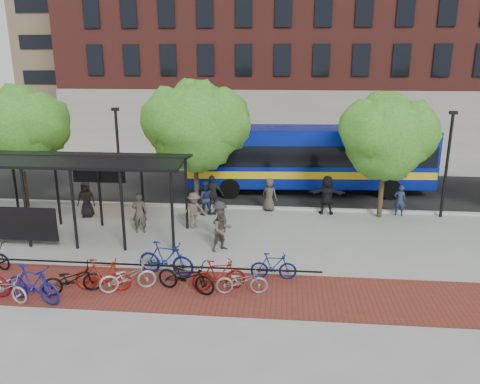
# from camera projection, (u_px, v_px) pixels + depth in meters

# --- Properties ---
(ground) EXTENTS (160.00, 160.00, 0.00)m
(ground) POSITION_uv_depth(u_px,v_px,m) (252.00, 237.00, 20.21)
(ground) COLOR #9E9E99
(ground) RESTS_ON ground
(asphalt_street) EXTENTS (160.00, 8.00, 0.01)m
(asphalt_street) POSITION_uv_depth(u_px,v_px,m) (261.00, 188.00, 27.86)
(asphalt_street) COLOR black
(asphalt_street) RESTS_ON ground
(curb) EXTENTS (160.00, 0.25, 0.12)m
(curb) POSITION_uv_depth(u_px,v_px,m) (257.00, 208.00, 24.02)
(curb) COLOR #B7B7B2
(curb) RESTS_ON ground
(brick_strip) EXTENTS (24.00, 3.00, 0.01)m
(brick_strip) POSITION_uv_depth(u_px,v_px,m) (182.00, 290.00, 15.61)
(brick_strip) COLOR maroon
(brick_strip) RESTS_ON ground
(bike_rack_rail) EXTENTS (12.00, 0.05, 0.95)m
(bike_rack_rail) POSITION_uv_depth(u_px,v_px,m) (151.00, 277.00, 16.59)
(bike_rack_rail) COLOR black
(bike_rack_rail) RESTS_ON ground
(building_brick) EXTENTS (55.00, 14.00, 20.00)m
(building_brick) POSITION_uv_depth(u_px,v_px,m) (385.00, 28.00, 41.41)
(building_brick) COLOR maroon
(building_brick) RESTS_ON ground
(bus_shelter) EXTENTS (10.60, 3.07, 3.60)m
(bus_shelter) POSITION_uv_depth(u_px,v_px,m) (59.00, 168.00, 19.66)
(bus_shelter) COLOR black
(bus_shelter) RESTS_ON ground
(tree_a) EXTENTS (4.90, 4.00, 6.18)m
(tree_a) POSITION_uv_depth(u_px,v_px,m) (19.00, 125.00, 23.31)
(tree_a) COLOR #382619
(tree_a) RESTS_ON ground
(tree_b) EXTENTS (5.15, 4.20, 6.47)m
(tree_b) POSITION_uv_depth(u_px,v_px,m) (197.00, 123.00, 22.44)
(tree_b) COLOR #382619
(tree_b) RESTS_ON ground
(tree_c) EXTENTS (4.66, 3.80, 5.92)m
(tree_c) POSITION_uv_depth(u_px,v_px,m) (388.00, 134.00, 21.75)
(tree_c) COLOR #382619
(tree_c) RESTS_ON ground
(lamp_post_left) EXTENTS (0.35, 0.20, 5.12)m
(lamp_post_left) POSITION_uv_depth(u_px,v_px,m) (119.00, 155.00, 23.52)
(lamp_post_left) COLOR black
(lamp_post_left) RESTS_ON ground
(lamp_post_right) EXTENTS (0.35, 0.20, 5.12)m
(lamp_post_right) POSITION_uv_depth(u_px,v_px,m) (447.00, 162.00, 22.09)
(lamp_post_right) COLOR black
(lamp_post_right) RESTS_ON ground
(bus) EXTENTS (13.96, 4.00, 3.72)m
(bus) POSITION_uv_depth(u_px,v_px,m) (308.00, 155.00, 26.57)
(bus) COLOR #081B94
(bus) RESTS_ON ground
(bike_2) EXTENTS (1.85, 1.02, 0.92)m
(bike_2) POSITION_uv_depth(u_px,v_px,m) (5.00, 287.00, 14.85)
(bike_2) COLOR #B3B3B6
(bike_2) RESTS_ON ground
(bike_3) EXTENTS (2.15, 1.13, 1.24)m
(bike_3) POSITION_uv_depth(u_px,v_px,m) (33.00, 284.00, 14.74)
(bike_3) COLOR navy
(bike_3) RESTS_ON ground
(bike_4) EXTENTS (2.02, 1.35, 1.00)m
(bike_4) POSITION_uv_depth(u_px,v_px,m) (72.00, 279.00, 15.32)
(bike_4) COLOR black
(bike_4) RESTS_ON ground
(bike_5) EXTENTS (1.92, 0.65, 1.14)m
(bike_5) POSITION_uv_depth(u_px,v_px,m) (103.00, 275.00, 15.47)
(bike_5) COLOR #A11B0E
(bike_5) RESTS_ON ground
(bike_6) EXTENTS (1.97, 1.35, 0.98)m
(bike_6) POSITION_uv_depth(u_px,v_px,m) (128.00, 277.00, 15.51)
(bike_6) COLOR #B0B0B3
(bike_6) RESTS_ON ground
(bike_7) EXTENTS (2.17, 0.97, 1.26)m
(bike_7) POSITION_uv_depth(u_px,v_px,m) (166.00, 259.00, 16.57)
(bike_7) COLOR navy
(bike_7) RESTS_ON ground
(bike_8) EXTENTS (2.19, 1.27, 1.09)m
(bike_8) POSITION_uv_depth(u_px,v_px,m) (186.00, 276.00, 15.42)
(bike_8) COLOR black
(bike_8) RESTS_ON ground
(bike_9) EXTENTS (1.88, 0.95, 1.09)m
(bike_9) POSITION_uv_depth(u_px,v_px,m) (219.00, 275.00, 15.52)
(bike_9) COLOR maroon
(bike_9) RESTS_ON ground
(bike_10) EXTENTS (1.76, 0.78, 0.90)m
(bike_10) POSITION_uv_depth(u_px,v_px,m) (242.00, 281.00, 15.31)
(bike_10) COLOR gray
(bike_10) RESTS_ON ground
(bike_11) EXTENTS (1.63, 0.50, 0.97)m
(bike_11) POSITION_uv_depth(u_px,v_px,m) (274.00, 266.00, 16.31)
(bike_11) COLOR navy
(bike_11) RESTS_ON ground
(pedestrian_0) EXTENTS (0.93, 0.66, 1.77)m
(pedestrian_0) POSITION_uv_depth(u_px,v_px,m) (86.00, 199.00, 22.64)
(pedestrian_0) COLOR black
(pedestrian_0) RESTS_ON ground
(pedestrian_1) EXTENTS (0.72, 0.53, 1.83)m
(pedestrian_1) POSITION_uv_depth(u_px,v_px,m) (139.00, 213.00, 20.56)
(pedestrian_1) COLOR #443E37
(pedestrian_1) RESTS_ON ground
(pedestrian_2) EXTENTS (0.95, 0.82, 1.70)m
(pedestrian_2) POSITION_uv_depth(u_px,v_px,m) (205.00, 198.00, 22.93)
(pedestrian_2) COLOR #1F2B49
(pedestrian_2) RESTS_ON ground
(pedestrian_3) EXTENTS (1.25, 1.08, 1.68)m
(pedestrian_3) POSITION_uv_depth(u_px,v_px,m) (194.00, 210.00, 21.10)
(pedestrian_3) COLOR brown
(pedestrian_3) RESTS_ON ground
(pedestrian_4) EXTENTS (1.17, 0.52, 1.97)m
(pedestrian_4) POSITION_uv_depth(u_px,v_px,m) (212.00, 195.00, 23.06)
(pedestrian_4) COLOR black
(pedestrian_4) RESTS_ON ground
(pedestrian_5) EXTENTS (1.82, 0.62, 1.95)m
(pedestrian_5) POSITION_uv_depth(u_px,v_px,m) (327.00, 195.00, 23.03)
(pedestrian_5) COLOR black
(pedestrian_5) RESTS_ON ground
(pedestrian_6) EXTENTS (0.98, 0.86, 1.68)m
(pedestrian_6) POSITION_uv_depth(u_px,v_px,m) (269.00, 195.00, 23.56)
(pedestrian_6) COLOR #423C35
(pedestrian_6) RESTS_ON ground
(pedestrian_7) EXTENTS (0.62, 0.46, 1.55)m
(pedestrian_7) POSITION_uv_depth(u_px,v_px,m) (400.00, 200.00, 22.82)
(pedestrian_7) COLOR #202C4C
(pedestrian_7) RESTS_ON ground
(pedestrian_8) EXTENTS (1.08, 1.03, 1.75)m
(pedestrian_8) POSITION_uv_depth(u_px,v_px,m) (222.00, 230.00, 18.63)
(pedestrian_8) COLOR #51463C
(pedestrian_8) RESTS_ON ground
(pedestrian_9) EXTENTS (1.15, 1.29, 1.73)m
(pedestrian_9) POSITION_uv_depth(u_px,v_px,m) (220.00, 221.00, 19.66)
(pedestrian_9) COLOR #2A2A2A
(pedestrian_9) RESTS_ON ground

